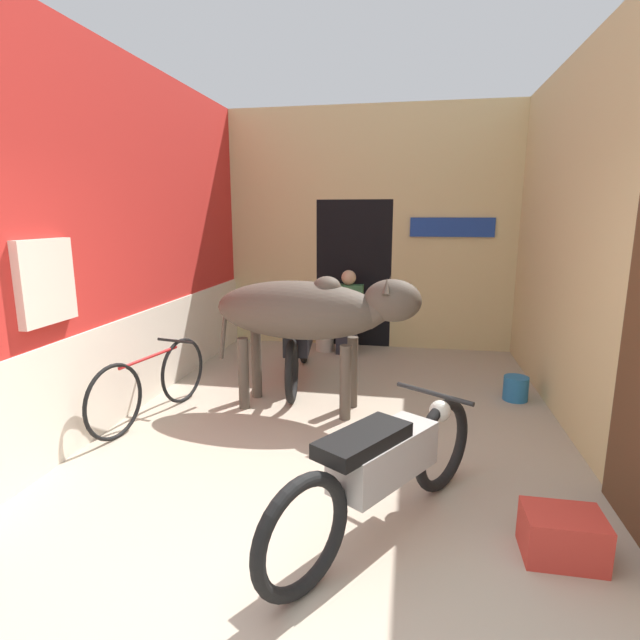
{
  "coord_description": "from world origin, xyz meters",
  "views": [
    {
      "loc": [
        0.65,
        -2.13,
        1.96
      ],
      "look_at": [
        -0.18,
        2.37,
        0.99
      ],
      "focal_mm": 28.0,
      "sensor_mm": 36.0,
      "label": 1
    }
  ],
  "objects_px": {
    "plastic_stool": "(325,337)",
    "crate": "(562,536)",
    "bicycle": "(152,384)",
    "shopkeeper_seated": "(348,310)",
    "motorcycle_far": "(299,343)",
    "cow": "(309,312)",
    "bucket": "(516,388)",
    "motorcycle_near": "(384,466)"
  },
  "relations": [
    {
      "from": "shopkeeper_seated",
      "to": "plastic_stool",
      "type": "xyz_separation_m",
      "value": [
        -0.34,
        0.0,
        -0.41
      ]
    },
    {
      "from": "cow",
      "to": "shopkeeper_seated",
      "type": "distance_m",
      "value": 2.28
    },
    {
      "from": "motorcycle_far",
      "to": "crate",
      "type": "distance_m",
      "value": 3.63
    },
    {
      "from": "shopkeeper_seated",
      "to": "bicycle",
      "type": "bearing_deg",
      "value": -119.48
    },
    {
      "from": "shopkeeper_seated",
      "to": "bucket",
      "type": "xyz_separation_m",
      "value": [
        2.03,
        -1.6,
        -0.49
      ]
    },
    {
      "from": "plastic_stool",
      "to": "bicycle",
      "type": "bearing_deg",
      "value": -113.86
    },
    {
      "from": "shopkeeper_seated",
      "to": "plastic_stool",
      "type": "bearing_deg",
      "value": 179.72
    },
    {
      "from": "bicycle",
      "to": "bucket",
      "type": "height_order",
      "value": "bicycle"
    },
    {
      "from": "motorcycle_near",
      "to": "motorcycle_far",
      "type": "relative_size",
      "value": 0.85
    },
    {
      "from": "plastic_stool",
      "to": "bucket",
      "type": "bearing_deg",
      "value": -33.96
    },
    {
      "from": "shopkeeper_seated",
      "to": "cow",
      "type": "bearing_deg",
      "value": -92.62
    },
    {
      "from": "motorcycle_far",
      "to": "plastic_stool",
      "type": "bearing_deg",
      "value": 86.8
    },
    {
      "from": "motorcycle_near",
      "to": "plastic_stool",
      "type": "distance_m",
      "value": 4.33
    },
    {
      "from": "motorcycle_far",
      "to": "bucket",
      "type": "xyz_separation_m",
      "value": [
        2.45,
        -0.23,
        -0.33
      ]
    },
    {
      "from": "crate",
      "to": "bicycle",
      "type": "bearing_deg",
      "value": 156.57
    },
    {
      "from": "motorcycle_near",
      "to": "bucket",
      "type": "height_order",
      "value": "motorcycle_near"
    },
    {
      "from": "motorcycle_far",
      "to": "bicycle",
      "type": "distance_m",
      "value": 1.81
    },
    {
      "from": "motorcycle_near",
      "to": "plastic_stool",
      "type": "relative_size",
      "value": 4.63
    },
    {
      "from": "bicycle",
      "to": "plastic_stool",
      "type": "distance_m",
      "value": 3.02
    },
    {
      "from": "cow",
      "to": "plastic_stool",
      "type": "bearing_deg",
      "value": 96.03
    },
    {
      "from": "plastic_stool",
      "to": "bucket",
      "type": "relative_size",
      "value": 1.51
    },
    {
      "from": "cow",
      "to": "bicycle",
      "type": "xyz_separation_m",
      "value": [
        -1.46,
        -0.52,
        -0.66
      ]
    },
    {
      "from": "cow",
      "to": "bicycle",
      "type": "bearing_deg",
      "value": -160.27
    },
    {
      "from": "motorcycle_far",
      "to": "plastic_stool",
      "type": "xyz_separation_m",
      "value": [
        0.08,
        1.37,
        -0.25
      ]
    },
    {
      "from": "motorcycle_far",
      "to": "shopkeeper_seated",
      "type": "xyz_separation_m",
      "value": [
        0.42,
        1.36,
        0.16
      ]
    },
    {
      "from": "shopkeeper_seated",
      "to": "crate",
      "type": "distance_m",
      "value": 4.61
    },
    {
      "from": "motorcycle_far",
      "to": "plastic_stool",
      "type": "relative_size",
      "value": 5.48
    },
    {
      "from": "cow",
      "to": "motorcycle_near",
      "type": "height_order",
      "value": "cow"
    },
    {
      "from": "bicycle",
      "to": "plastic_stool",
      "type": "bearing_deg",
      "value": 66.14
    },
    {
      "from": "plastic_stool",
      "to": "motorcycle_near",
      "type": "bearing_deg",
      "value": -75.22
    },
    {
      "from": "motorcycle_near",
      "to": "crate",
      "type": "bearing_deg",
      "value": -2.26
    },
    {
      "from": "plastic_stool",
      "to": "crate",
      "type": "distance_m",
      "value": 4.73
    },
    {
      "from": "motorcycle_near",
      "to": "shopkeeper_seated",
      "type": "xyz_separation_m",
      "value": [
        -0.76,
        4.18,
        0.16
      ]
    },
    {
      "from": "cow",
      "to": "plastic_stool",
      "type": "distance_m",
      "value": 2.39
    },
    {
      "from": "bicycle",
      "to": "crate",
      "type": "relative_size",
      "value": 3.74
    },
    {
      "from": "shopkeeper_seated",
      "to": "crate",
      "type": "bearing_deg",
      "value": -66.87
    },
    {
      "from": "shopkeeper_seated",
      "to": "crate",
      "type": "relative_size",
      "value": 2.71
    },
    {
      "from": "shopkeeper_seated",
      "to": "bucket",
      "type": "height_order",
      "value": "shopkeeper_seated"
    },
    {
      "from": "cow",
      "to": "shopkeeper_seated",
      "type": "bearing_deg",
      "value": 87.38
    },
    {
      "from": "cow",
      "to": "motorcycle_far",
      "type": "height_order",
      "value": "cow"
    },
    {
      "from": "bicycle",
      "to": "motorcycle_near",
      "type": "bearing_deg",
      "value": -31.36
    },
    {
      "from": "cow",
      "to": "motorcycle_far",
      "type": "xyz_separation_m",
      "value": [
        -0.31,
        0.87,
        -0.56
      ]
    }
  ]
}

